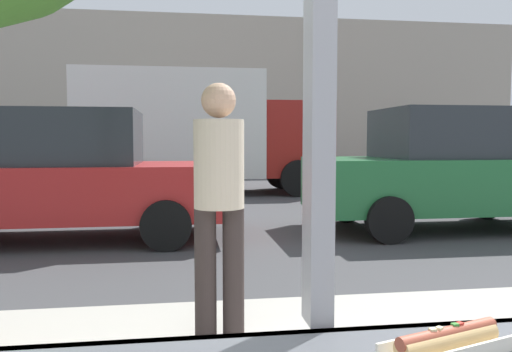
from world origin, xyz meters
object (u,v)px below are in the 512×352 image
box_truck (199,129)px  pedestrian (219,193)px  parked_car_red (59,175)px  hotdog_tray_far (448,342)px  parked_car_green (447,170)px

box_truck → pedestrian: 9.93m
parked_car_red → hotdog_tray_far: bearing=-71.6°
parked_car_green → box_truck: bearing=121.7°
parked_car_green → pedestrian: (-3.81, -4.08, 0.12)m
hotdog_tray_far → parked_car_red: parked_car_red is taller
parked_car_red → box_truck: box_truck is taller
parked_car_red → box_truck: (2.12, 5.83, 0.76)m
parked_car_red → pedestrian: parked_car_red is taller
hotdog_tray_far → parked_car_red: 6.81m
pedestrian → parked_car_green: bearing=46.9°
parked_car_green → hotdog_tray_far: bearing=-119.0°
hotdog_tray_far → box_truck: (-0.03, 12.29, 0.64)m
parked_car_red → box_truck: 6.25m
parked_car_red → pedestrian: 4.51m
parked_car_green → box_truck: size_ratio=0.65×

